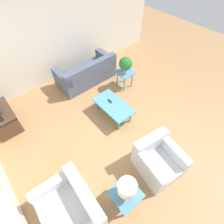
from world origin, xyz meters
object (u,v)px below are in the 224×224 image
object	(u,v)px
loveseat	(72,209)
potted_plant	(126,64)
coffee_table	(113,106)
tv_stand_chest	(3,118)
table_lamp	(127,188)
side_table_plant	(125,74)
side_table_lamp	(126,195)
armchair	(157,160)
sofa	(87,74)

from	to	relation	value
loveseat	potted_plant	size ratio (longest dim) A/B	2.41
coffee_table	potted_plant	distance (m)	1.39
tv_stand_chest	table_lamp	distance (m)	3.65
side_table_plant	potted_plant	size ratio (longest dim) A/B	1.13
coffee_table	potted_plant	xyz separation A→B (m)	(0.72, -1.09, 0.46)
tv_stand_chest	side_table_lamp	bearing A→B (deg)	-162.08
side_table_lamp	loveseat	bearing A→B (deg)	60.86
side_table_lamp	potted_plant	world-z (taller)	potted_plant
potted_plant	armchair	bearing A→B (deg)	151.32
loveseat	side_table_lamp	distance (m)	1.00
potted_plant	side_table_lamp	bearing A→B (deg)	137.21
side_table_lamp	table_lamp	bearing A→B (deg)	-135.00
loveseat	side_table_lamp	xyz separation A→B (m)	(-0.48, -0.86, 0.15)
armchair	loveseat	bearing A→B (deg)	177.16
armchair	potted_plant	distance (m)	2.88
armchair	loveseat	xyz separation A→B (m)	(0.38, 1.90, -0.01)
side_table_lamp	tv_stand_chest	size ratio (longest dim) A/B	0.56
side_table_plant	table_lamp	distance (m)	3.55
side_table_lamp	tv_stand_chest	world-z (taller)	side_table_lamp
side_table_plant	tv_stand_chest	bearing A→B (deg)	76.43
armchair	side_table_plant	xyz separation A→B (m)	(2.48, -1.36, 0.14)
sofa	loveseat	distance (m)	3.96
table_lamp	side_table_plant	bearing A→B (deg)	-42.79
armchair	coffee_table	bearing A→B (deg)	89.92
coffee_table	table_lamp	size ratio (longest dim) A/B	2.52
armchair	table_lamp	size ratio (longest dim) A/B	2.25
sofa	side_table_plant	world-z (taller)	sofa
side_table_plant	side_table_lamp	size ratio (longest dim) A/B	1.00
loveseat	side_table_plant	world-z (taller)	loveseat
loveseat	coffee_table	xyz separation A→B (m)	(1.38, -2.16, 0.07)
loveseat	tv_stand_chest	distance (m)	2.96
side_table_lamp	potted_plant	bearing A→B (deg)	-42.79
loveseat	table_lamp	size ratio (longest dim) A/B	2.64
tv_stand_chest	potted_plant	xyz separation A→B (m)	(-0.85, -3.50, 0.55)
sofa	side_table_lamp	size ratio (longest dim) A/B	3.43
sofa	side_table_lamp	distance (m)	3.92
coffee_table	table_lamp	xyz separation A→B (m)	(-1.86, 1.30, 0.48)
table_lamp	sofa	bearing A→B (deg)	-24.47
sofa	tv_stand_chest	world-z (taller)	sofa
sofa	tv_stand_chest	xyz separation A→B (m)	(-0.13, 2.73, -0.01)
side_table_plant	side_table_lamp	xyz separation A→B (m)	(-2.58, 2.39, 0.00)
armchair	potted_plant	world-z (taller)	potted_plant
armchair	potted_plant	xyz separation A→B (m)	(2.48, -1.36, 0.52)
tv_stand_chest	loveseat	bearing A→B (deg)	-175.25
loveseat	side_table_plant	bearing A→B (deg)	126.12
armchair	side_table_lamp	size ratio (longest dim) A/B	1.82
coffee_table	potted_plant	world-z (taller)	potted_plant
side_table_plant	potted_plant	world-z (taller)	potted_plant
side_table_lamp	coffee_table	bearing A→B (deg)	-34.91
loveseat	table_lamp	bearing A→B (deg)	64.13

